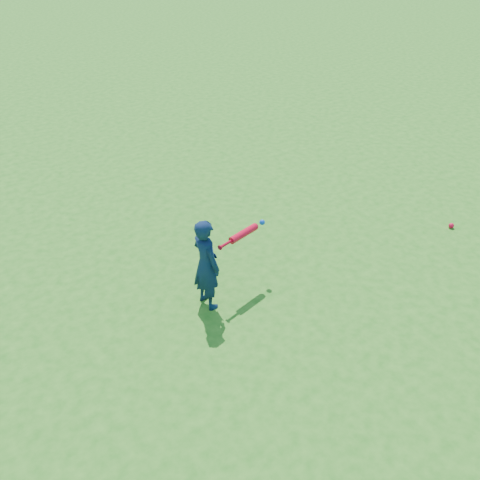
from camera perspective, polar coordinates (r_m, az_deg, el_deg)
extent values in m
plane|color=#29701A|center=(5.13, -3.65, -11.44)|extent=(80.00, 80.00, 0.00)
imported|color=#0D1E40|center=(5.31, -3.63, -2.58)|extent=(0.26, 0.38, 1.00)
sphere|color=red|center=(7.31, 21.61, 1.44)|extent=(0.07, 0.07, 0.07)
cylinder|color=red|center=(5.29, -2.16, -0.81)|extent=(0.02, 0.05, 0.05)
cylinder|color=red|center=(5.34, -1.52, -0.43)|extent=(0.18, 0.07, 0.03)
cylinder|color=red|center=(5.50, 0.34, 0.68)|extent=(0.37, 0.15, 0.08)
sphere|color=red|center=(5.62, 1.58, 1.42)|extent=(0.08, 0.08, 0.08)
sphere|color=blue|center=(5.70, 2.38, 1.89)|extent=(0.06, 0.06, 0.06)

